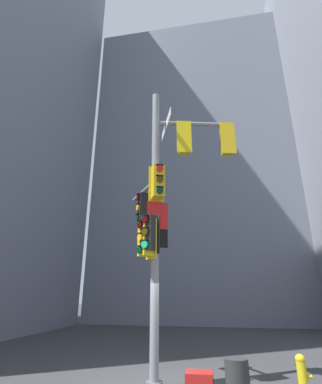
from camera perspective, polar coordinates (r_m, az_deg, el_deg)
The scene contains 4 objects.
building_mid_block at distance 33.83m, azimuth 7.07°, elevation 1.64°, with size 17.79×17.79×28.58m, color slate.
signal_pole_assembly at distance 8.86m, azimuth 0.62°, elevation -1.35°, with size 3.81×2.51×8.74m.
fire_hydrant at distance 8.84m, azimuth 26.06°, elevation -29.36°, with size 0.33×0.23×0.85m.
trash_bin at distance 7.86m, azimuth 14.86°, elevation -32.16°, with size 0.54×0.54×0.84m, color #2D2D2D.
Camera 1 is at (1.68, -8.20, 2.23)m, focal length 27.06 mm.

